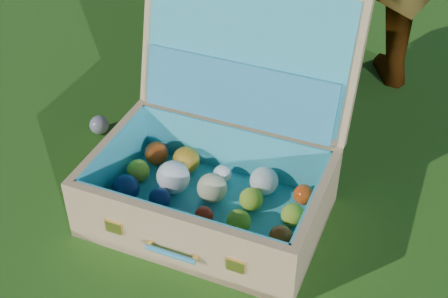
# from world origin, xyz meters

# --- Properties ---
(ground) EXTENTS (60.00, 60.00, 0.00)m
(ground) POSITION_xyz_m (0.00, 0.00, 0.00)
(ground) COLOR #215114
(ground) RESTS_ON ground
(stray_ball) EXTENTS (0.07, 0.07, 0.07)m
(stray_ball) POSITION_xyz_m (-0.43, 0.05, 0.03)
(stray_ball) COLOR #4374AF
(stray_ball) RESTS_ON ground
(suitcase) EXTENTS (0.74, 0.68, 0.61)m
(suitcase) POSITION_xyz_m (0.08, -0.01, 0.17)
(suitcase) COLOR tan
(suitcase) RESTS_ON ground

